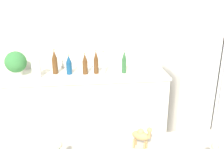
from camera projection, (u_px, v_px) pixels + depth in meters
wall_back at (118, 42)px, 3.57m from camera, size 8.00×0.06×2.55m
back_counter at (87, 105)px, 3.48m from camera, size 2.15×0.63×0.92m
refrigerator at (204, 74)px, 3.43m from camera, size 0.94×0.76×1.76m
potted_plant at (16, 63)px, 3.19m from camera, size 0.27×0.27×0.32m
paper_towel_roll at (36, 68)px, 3.16m from camera, size 0.11×0.11×0.25m
back_bottle_0 at (69, 65)px, 3.28m from camera, size 0.08×0.08×0.26m
back_bottle_1 at (85, 64)px, 3.28m from camera, size 0.07×0.07×0.29m
back_bottle_2 at (55, 62)px, 3.28m from camera, size 0.07×0.07×0.33m
back_bottle_3 at (124, 62)px, 3.32m from camera, size 0.06×0.06×0.31m
back_bottle_4 at (103, 63)px, 3.30m from camera, size 0.06×0.06×0.31m
back_bottle_5 at (96, 62)px, 3.29m from camera, size 0.06×0.06×0.32m
camel_figurine at (141, 135)px, 1.63m from camera, size 0.13×0.11×0.17m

